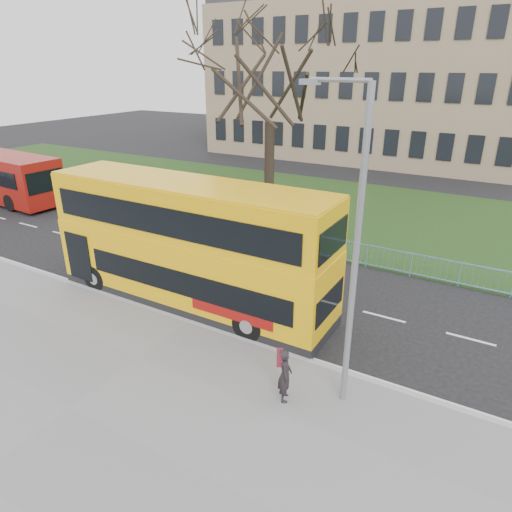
# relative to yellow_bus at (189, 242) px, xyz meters

# --- Properties ---
(ground) EXTENTS (120.00, 120.00, 0.00)m
(ground) POSITION_rel_yellow_bus_xyz_m (0.92, 0.12, -2.56)
(ground) COLOR black
(ground) RESTS_ON ground
(pavement) EXTENTS (80.00, 10.50, 0.12)m
(pavement) POSITION_rel_yellow_bus_xyz_m (0.92, -6.63, -2.50)
(pavement) COLOR slate
(pavement) RESTS_ON ground
(kerb) EXTENTS (80.00, 0.20, 0.14)m
(kerb) POSITION_rel_yellow_bus_xyz_m (0.92, -1.43, -2.49)
(kerb) COLOR #98989B
(kerb) RESTS_ON ground
(grass_verge) EXTENTS (80.00, 15.40, 0.08)m
(grass_verge) POSITION_rel_yellow_bus_xyz_m (0.92, 14.42, -2.52)
(grass_verge) COLOR #1F3814
(grass_verge) RESTS_ON ground
(guard_railing) EXTENTS (40.00, 0.12, 1.10)m
(guard_railing) POSITION_rel_yellow_bus_xyz_m (0.92, 6.72, -2.01)
(guard_railing) COLOR #74A9CF
(guard_railing) RESTS_ON ground
(bare_tree) EXTENTS (9.56, 9.56, 13.66)m
(bare_tree) POSITION_rel_yellow_bus_xyz_m (-2.08, 10.12, 4.35)
(bare_tree) COLOR black
(bare_tree) RESTS_ON grass_verge
(civic_building) EXTENTS (30.00, 15.00, 14.00)m
(civic_building) POSITION_rel_yellow_bus_xyz_m (-4.08, 35.12, 4.44)
(civic_building) COLOR #8F785B
(civic_building) RESTS_ON ground
(yellow_bus) EXTENTS (11.39, 2.77, 4.77)m
(yellow_bus) POSITION_rel_yellow_bus_xyz_m (0.00, 0.00, 0.00)
(yellow_bus) COLOR #FAB70A
(yellow_bus) RESTS_ON ground
(pedestrian) EXTENTS (0.60, 0.69, 1.59)m
(pedestrian) POSITION_rel_yellow_bus_xyz_m (5.79, -3.41, -1.64)
(pedestrian) COLOR black
(pedestrian) RESTS_ON pavement
(street_lamp) EXTENTS (1.77, 0.28, 8.34)m
(street_lamp) POSITION_rel_yellow_bus_xyz_m (7.09, -2.57, 2.13)
(street_lamp) COLOR gray
(street_lamp) RESTS_ON pavement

